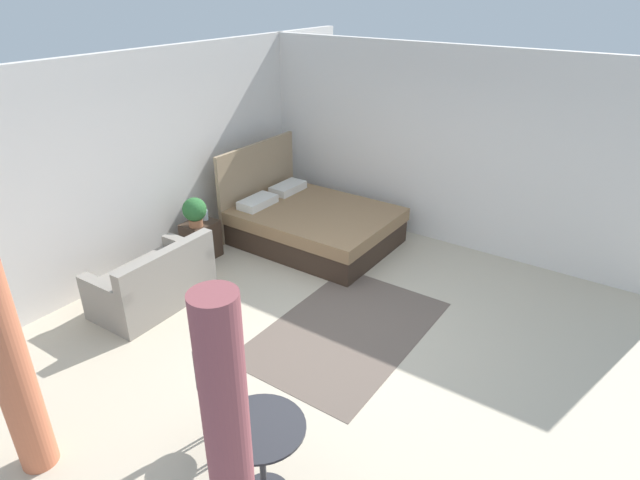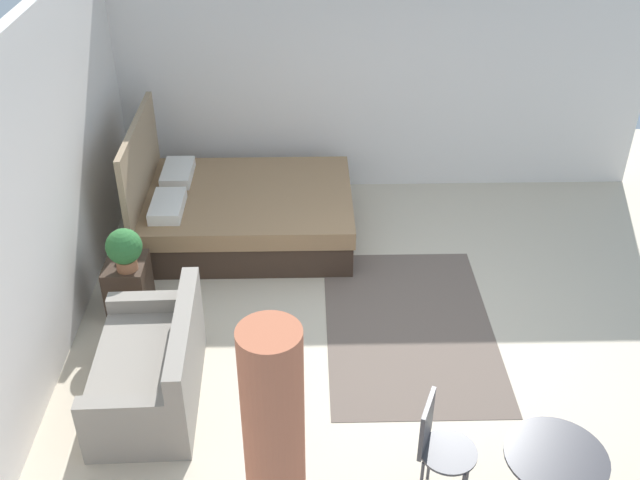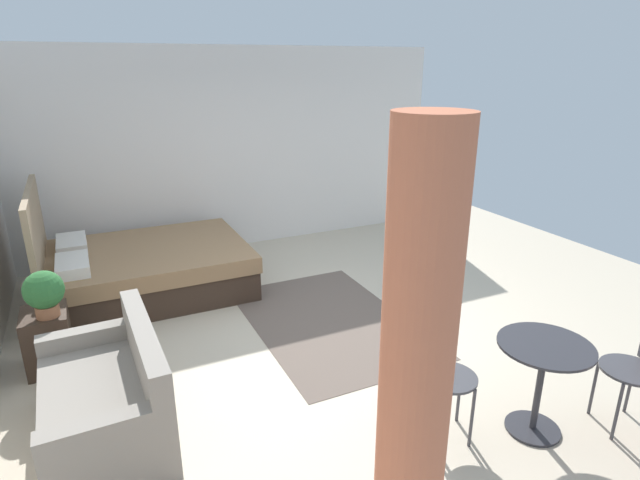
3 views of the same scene
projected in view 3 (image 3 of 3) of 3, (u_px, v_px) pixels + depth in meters
The scene contains 11 objects.
ground_plane at pixel (333, 332), 5.26m from camera, with size 9.05×9.18×0.02m, color beige.
wall_right at pixel (239, 150), 7.38m from camera, with size 0.12×6.18×2.83m, color silver.
area_rug at pixel (329, 321), 5.45m from camera, with size 2.37×1.54×0.01m, color #66564C.
bed at pixel (143, 268), 6.06m from camera, with size 1.73×2.26×1.36m.
couch at pixel (109, 400), 3.72m from camera, with size 1.41×0.84×0.81m.
nightstand at pixel (48, 340), 4.56m from camera, with size 0.46×0.38×0.54m.
potted_plant at pixel (44, 292), 4.33m from camera, with size 0.33×0.33×0.41m.
vase at pixel (41, 299), 4.55m from camera, with size 0.09×0.09×0.15m.
balcony_table at pixel (542, 371), 3.68m from camera, with size 0.66×0.66×0.73m.
cafe_chair_near_window at pixel (439, 370), 3.62m from camera, with size 0.52×0.52×0.90m.
curtain_right at pixel (412, 425), 2.06m from camera, with size 0.29×0.29×2.46m.
Camera 3 is at (-4.15, 2.12, 2.61)m, focal length 28.84 mm.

